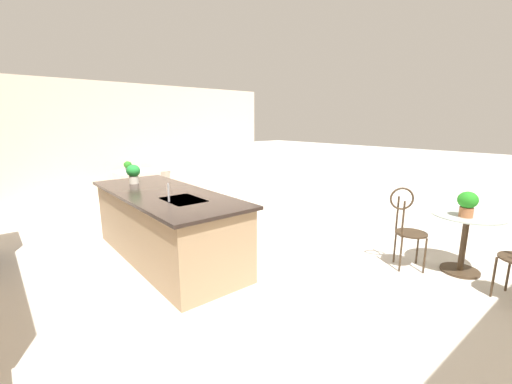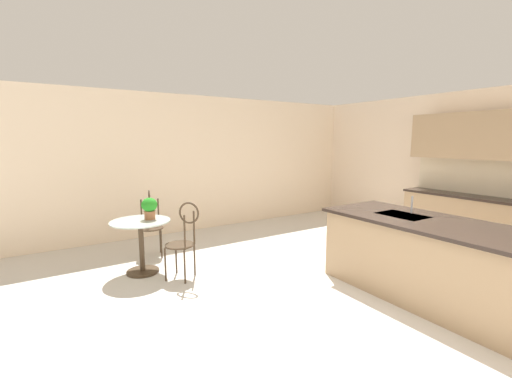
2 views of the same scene
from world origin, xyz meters
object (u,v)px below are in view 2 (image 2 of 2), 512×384
object	(u,v)px
chair_near_window	(183,237)
potted_plant_on_table	(149,207)
bistro_table	(141,241)
chair_by_island	(151,220)

from	to	relation	value
chair_near_window	potted_plant_on_table	distance (m)	0.69
bistro_table	chair_near_window	xyz separation A→B (m)	(0.52, 0.42, 0.13)
bistro_table	chair_by_island	xyz separation A→B (m)	(-0.66, 0.31, 0.13)
chair_near_window	chair_by_island	xyz separation A→B (m)	(-1.17, -0.10, 0.00)
chair_near_window	chair_by_island	distance (m)	1.18
chair_by_island	potted_plant_on_table	size ratio (longest dim) A/B	3.45
chair_near_window	potted_plant_on_table	world-z (taller)	same
potted_plant_on_table	chair_by_island	bearing A→B (deg)	164.70
bistro_table	potted_plant_on_table	world-z (taller)	potted_plant_on_table
bistro_table	chair_near_window	distance (m)	0.67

